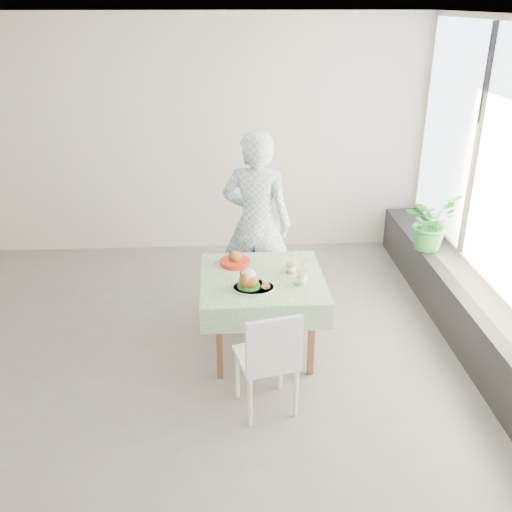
{
  "coord_description": "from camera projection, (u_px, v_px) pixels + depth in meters",
  "views": [
    {
      "loc": [
        0.58,
        -4.29,
        2.9
      ],
      "look_at": [
        0.83,
        0.11,
        0.92
      ],
      "focal_mm": 40.0,
      "sensor_mm": 36.0,
      "label": 1
    }
  ],
  "objects": [
    {
      "name": "floor",
      "position": [
        164.0,
        357.0,
        5.06
      ],
      "size": [
        6.0,
        6.0,
        0.0
      ],
      "primitive_type": "plane",
      "color": "slate",
      "rests_on": "ground"
    },
    {
      "name": "ceiling",
      "position": [
        137.0,
        16.0,
        3.92
      ],
      "size": [
        6.0,
        6.0,
        0.0
      ],
      "primitive_type": "plane",
      "rotation": [
        3.14,
        0.0,
        0.0
      ],
      "color": "white",
      "rests_on": "ground"
    },
    {
      "name": "wall_back",
      "position": [
        175.0,
        138.0,
        6.77
      ],
      "size": [
        6.0,
        0.02,
        2.8
      ],
      "primitive_type": "cube",
      "color": "silver",
      "rests_on": "ground"
    },
    {
      "name": "wall_front",
      "position": [
        81.0,
        423.0,
        2.21
      ],
      "size": [
        6.0,
        0.02,
        2.8
      ],
      "primitive_type": "cube",
      "color": "silver",
      "rests_on": "ground"
    },
    {
      "name": "window_ledge",
      "position": [
        476.0,
        324.0,
        5.1
      ],
      "size": [
        0.4,
        4.8,
        0.5
      ],
      "primitive_type": "cube",
      "color": "black",
      "rests_on": "ground"
    },
    {
      "name": "cafe_table",
      "position": [
        262.0,
        306.0,
        4.98
      ],
      "size": [
        1.05,
        1.05,
        0.74
      ],
      "color": "brown",
      "rests_on": "ground"
    },
    {
      "name": "chair_far",
      "position": [
        263.0,
        287.0,
        5.69
      ],
      "size": [
        0.5,
        0.5,
        0.92
      ],
      "color": "white",
      "rests_on": "ground"
    },
    {
      "name": "chair_near",
      "position": [
        267.0,
        378.0,
        4.33
      ],
      "size": [
        0.51,
        0.51,
        0.89
      ],
      "color": "white",
      "rests_on": "ground"
    },
    {
      "name": "diner",
      "position": [
        257.0,
        224.0,
        5.5
      ],
      "size": [
        0.77,
        0.61,
        1.85
      ],
      "primitive_type": "imported",
      "rotation": [
        0.0,
        0.0,
        2.87
      ],
      "color": "#7EAECA",
      "rests_on": "ground"
    },
    {
      "name": "main_dish",
      "position": [
        251.0,
        283.0,
        4.64
      ],
      "size": [
        0.34,
        0.34,
        0.18
      ],
      "color": "white",
      "rests_on": "cafe_table"
    },
    {
      "name": "juice_cup_orange",
      "position": [
        291.0,
        267.0,
        4.91
      ],
      "size": [
        0.09,
        0.09,
        0.25
      ],
      "color": "white",
      "rests_on": "cafe_table"
    },
    {
      "name": "juice_cup_lemonade",
      "position": [
        302.0,
        277.0,
        4.72
      ],
      "size": [
        0.09,
        0.09,
        0.26
      ],
      "color": "white",
      "rests_on": "cafe_table"
    },
    {
      "name": "second_dish",
      "position": [
        235.0,
        261.0,
        5.08
      ],
      "size": [
        0.27,
        0.27,
        0.13
      ],
      "color": "red",
      "rests_on": "cafe_table"
    },
    {
      "name": "potted_plant",
      "position": [
        430.0,
        222.0,
        5.91
      ],
      "size": [
        0.71,
        0.69,
        0.6
      ],
      "primitive_type": "imported",
      "rotation": [
        0.0,
        0.0,
        0.61
      ],
      "color": "#297C3A",
      "rests_on": "window_ledge"
    }
  ]
}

